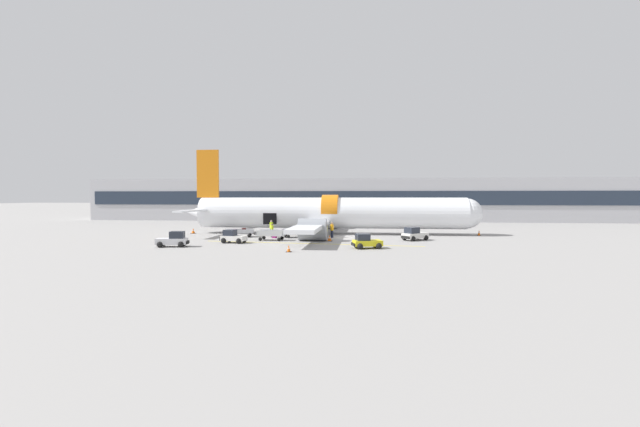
# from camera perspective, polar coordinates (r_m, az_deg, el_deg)

# --- Properties ---
(ground_plane) EXTENTS (500.00, 500.00, 0.00)m
(ground_plane) POSITION_cam_1_polar(r_m,az_deg,el_deg) (49.89, 3.35, -3.18)
(ground_plane) COLOR gray
(apron_marking_line) EXTENTS (22.39, 2.78, 0.01)m
(apron_marking_line) POSITION_cam_1_polar(r_m,az_deg,el_deg) (43.18, -1.32, -4.03)
(apron_marking_line) COLOR yellow
(apron_marking_line) RESTS_ON ground_plane
(terminal_strip) EXTENTS (105.65, 11.42, 8.13)m
(terminal_strip) POSITION_cam_1_polar(r_m,az_deg,el_deg) (86.01, 4.60, 1.82)
(terminal_strip) COLOR #B2B2B7
(terminal_strip) RESTS_ON ground_plane
(airplane) EXTENTS (37.75, 33.92, 10.83)m
(airplane) POSITION_cam_1_polar(r_m,az_deg,el_deg) (54.33, 0.90, -0.01)
(airplane) COLOR white
(airplane) RESTS_ON ground_plane
(baggage_tug_lead) EXTENTS (2.94, 2.35, 1.35)m
(baggage_tug_lead) POSITION_cam_1_polar(r_m,az_deg,el_deg) (39.40, 6.16, -3.80)
(baggage_tug_lead) COLOR yellow
(baggage_tug_lead) RESTS_ON ground_plane
(baggage_tug_mid) EXTENTS (2.73, 2.03, 1.35)m
(baggage_tug_mid) POSITION_cam_1_polar(r_m,az_deg,el_deg) (44.65, -11.55, -3.13)
(baggage_tug_mid) COLOR silver
(baggage_tug_mid) RESTS_ON ground_plane
(baggage_tug_rear) EXTENTS (3.10, 2.89, 1.44)m
(baggage_tug_rear) POSITION_cam_1_polar(r_m,az_deg,el_deg) (47.37, 12.46, -2.77)
(baggage_tug_rear) COLOR silver
(baggage_tug_rear) RESTS_ON ground_plane
(baggage_tug_spare) EXTENTS (3.10, 2.09, 1.46)m
(baggage_tug_spare) POSITION_cam_1_polar(r_m,az_deg,el_deg) (42.71, -18.97, -3.39)
(baggage_tug_spare) COLOR silver
(baggage_tug_spare) RESTS_ON ground_plane
(baggage_cart_loading) EXTENTS (3.86, 2.64, 1.00)m
(baggage_cart_loading) POSITION_cam_1_polar(r_m,az_deg,el_deg) (49.84, -3.18, -2.63)
(baggage_cart_loading) COLOR #B7BABF
(baggage_cart_loading) RESTS_ON ground_plane
(baggage_cart_queued) EXTENTS (4.29, 2.29, 1.04)m
(baggage_cart_queued) POSITION_cam_1_polar(r_m,az_deg,el_deg) (51.04, -10.61, -2.54)
(baggage_cart_queued) COLOR #B7BABF
(baggage_cart_queued) RESTS_ON ground_plane
(baggage_cart_empty) EXTENTS (3.84, 1.95, 1.12)m
(baggage_cart_empty) POSITION_cam_1_polar(r_m,az_deg,el_deg) (46.57, -6.42, -2.91)
(baggage_cart_empty) COLOR #B7BABF
(baggage_cart_empty) RESTS_ON ground_plane
(ground_crew_loader_a) EXTENTS (0.47, 0.55, 1.60)m
(ground_crew_loader_a) POSITION_cam_1_polar(r_m,az_deg,el_deg) (48.46, 0.82, -2.34)
(ground_crew_loader_a) COLOR #1E2338
(ground_crew_loader_a) RESTS_ON ground_plane
(ground_crew_loader_b) EXTENTS (0.48, 0.64, 1.82)m
(ground_crew_loader_b) POSITION_cam_1_polar(r_m,az_deg,el_deg) (52.71, -6.51, -1.86)
(ground_crew_loader_b) COLOR #1E2338
(ground_crew_loader_b) RESTS_ON ground_plane
(ground_crew_driver) EXTENTS (0.62, 0.44, 1.79)m
(ground_crew_driver) POSITION_cam_1_polar(r_m,az_deg,el_deg) (48.88, -0.40, -2.19)
(ground_crew_driver) COLOR #1E2338
(ground_crew_driver) RESTS_ON ground_plane
(ground_crew_supervisor) EXTENTS (0.43, 0.61, 1.75)m
(ground_crew_supervisor) POSITION_cam_1_polar(r_m,az_deg,el_deg) (49.38, 1.61, -2.16)
(ground_crew_supervisor) COLOR #1E2338
(ground_crew_supervisor) RESTS_ON ground_plane
(ground_crew_helper) EXTENTS (0.40, 0.55, 1.58)m
(ground_crew_helper) POSITION_cam_1_polar(r_m,az_deg,el_deg) (50.20, -6.42, -2.21)
(ground_crew_helper) COLOR black
(ground_crew_helper) RESTS_ON ground_plane
(ground_crew_marshal) EXTENTS (0.50, 0.50, 1.57)m
(ground_crew_marshal) POSITION_cam_1_polar(r_m,az_deg,el_deg) (49.77, 0.12, -2.24)
(ground_crew_marshal) COLOR #1E2338
(ground_crew_marshal) RESTS_ON ground_plane
(suitcase_on_tarmac_upright) EXTENTS (0.54, 0.47, 0.61)m
(suitcase_on_tarmac_upright) POSITION_cam_1_polar(r_m,az_deg,el_deg) (51.25, -5.75, -2.77)
(suitcase_on_tarmac_upright) COLOR #4C1E1E
(suitcase_on_tarmac_upright) RESTS_ON ground_plane
(suitcase_on_tarmac_spare) EXTENTS (0.60, 0.50, 0.66)m
(suitcase_on_tarmac_spare) POSITION_cam_1_polar(r_m,az_deg,el_deg) (49.19, -6.10, -2.95)
(suitcase_on_tarmac_spare) COLOR #721951
(suitcase_on_tarmac_spare) RESTS_ON ground_plane
(safety_cone_nose) EXTENTS (0.45, 0.45, 0.70)m
(safety_cone_nose) POSITION_cam_1_polar(r_m,az_deg,el_deg) (55.44, 20.43, -2.43)
(safety_cone_nose) COLOR black
(safety_cone_nose) RESTS_ON ground_plane
(safety_cone_engine_left) EXTENTS (0.46, 0.46, 0.60)m
(safety_cone_engine_left) POSITION_cam_1_polar(r_m,az_deg,el_deg) (36.79, -4.19, -4.71)
(safety_cone_engine_left) COLOR black
(safety_cone_engine_left) RESTS_ON ground_plane
(safety_cone_wingtip) EXTENTS (0.63, 0.63, 0.64)m
(safety_cone_wingtip) POSITION_cam_1_polar(r_m,az_deg,el_deg) (45.55, 1.28, -3.32)
(safety_cone_wingtip) COLOR black
(safety_cone_wingtip) RESTS_ON ground_plane
(safety_cone_tail) EXTENTS (0.62, 0.62, 0.69)m
(safety_cone_tail) POSITION_cam_1_polar(r_m,az_deg,el_deg) (57.29, -16.55, -2.24)
(safety_cone_tail) COLOR black
(safety_cone_tail) RESTS_ON ground_plane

